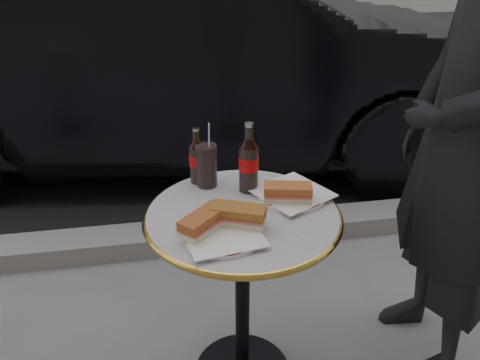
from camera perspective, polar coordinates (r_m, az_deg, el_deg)
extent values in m
cube|color=black|center=(6.41, -7.84, 13.70)|extent=(40.00, 8.00, 0.00)
cube|color=gray|center=(2.58, -3.26, -6.64)|extent=(40.00, 0.20, 0.12)
cylinder|color=silver|center=(1.34, -2.20, -6.75)|extent=(0.23, 0.23, 0.01)
cylinder|color=white|center=(1.56, 6.37, -1.80)|extent=(0.28, 0.28, 0.01)
cube|color=#9E4F28|center=(1.34, -4.50, -5.25)|extent=(0.16, 0.16, 0.05)
cube|color=#905B24|center=(1.37, -0.26, -4.41)|extent=(0.18, 0.13, 0.06)
cube|color=#B25C2D|center=(1.49, 5.83, -1.64)|extent=(0.16, 0.10, 0.05)
cylinder|color=black|center=(1.59, -4.10, 1.77)|extent=(0.09, 0.09, 0.15)
imported|color=black|center=(3.40, -6.62, 14.70)|extent=(2.20, 4.77, 1.51)
imported|color=black|center=(1.66, 26.02, 3.93)|extent=(0.51, 0.71, 1.82)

